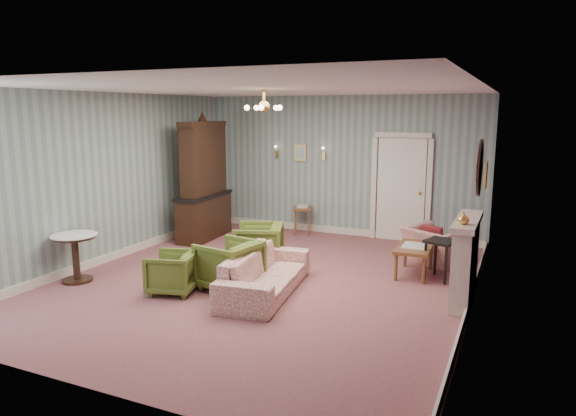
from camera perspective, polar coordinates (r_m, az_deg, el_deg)
The scene contains 27 objects.
floor at distance 8.10m, azimuth -2.48°, elevation -8.04°, with size 7.00×7.00×0.00m, color #935559.
ceiling at distance 7.69m, azimuth -2.65°, elevation 12.91°, with size 7.00×7.00×0.00m, color white.
wall_back at distance 10.98m, azimuth 5.73°, elevation 4.59°, with size 6.00×6.00×0.00m, color gray.
wall_front at distance 4.96m, azimuth -21.16°, elevation -3.40°, with size 6.00×6.00×0.00m, color gray.
wall_left at distance 9.49m, azimuth -18.97°, elevation 3.13°, with size 7.00×7.00×0.00m, color gray.
wall_right at distance 6.96m, azimuth 20.07°, elevation 0.54°, with size 7.00×7.00×0.00m, color gray.
wall_right_floral at distance 6.96m, azimuth 19.94°, elevation 0.55°, with size 7.00×7.00×0.00m, color #BB5D7D.
door at distance 10.64m, azimuth 12.27°, elevation 2.21°, with size 1.12×0.12×2.16m, color white, non-canonical shape.
olive_chair_a at distance 7.72m, azimuth -12.55°, elevation -6.69°, with size 0.64×0.60×0.66m, color #586A25.
olive_chair_b at distance 7.72m, azimuth -6.45°, elevation -5.94°, with size 0.78×0.73×0.80m, color #586A25.
olive_chair_c at distance 8.80m, azimuth -3.25°, elevation -3.83°, with size 0.77×0.72×0.80m, color #586A25.
sofa_chintz at distance 7.51m, azimuth -2.52°, elevation -6.31°, with size 2.07×0.60×0.81m, color #A5424D.
wingback_chair at distance 9.32m, azimuth 15.88°, elevation -3.30°, with size 0.95×0.62×0.83m, color #A5424D.
dresser at distance 10.67m, azimuth -9.27°, elevation 3.32°, with size 0.52×1.51×2.52m, color black, non-canonical shape.
fireplace at distance 7.55m, azimuth 18.83°, elevation -5.41°, with size 0.30×1.40×1.16m, color beige, non-canonical shape.
mantel_vase at distance 7.01m, azimuth 18.65°, elevation -1.10°, with size 0.15×0.15×0.15m, color gold.
oval_mirror at distance 7.31m, azimuth 20.20°, elevation 4.15°, with size 0.04×0.76×0.84m, color white, non-canonical shape.
framed_print at distance 8.67m, azimuth 20.84°, elevation 3.36°, with size 0.04×0.34×0.42m, color gold, non-canonical shape.
coffee_table at distance 8.58m, azimuth 13.63°, elevation -5.58°, with size 0.52×0.94×0.48m, color brown, non-canonical shape.
side_table_black at distance 8.42m, azimuth 16.34°, elevation -5.49°, with size 0.42×0.42×0.64m, color black, non-canonical shape.
pedestal_table at distance 8.63m, azimuth -22.20°, elevation -5.08°, with size 0.68×0.68×0.75m, color black, non-canonical shape.
nesting_table at distance 11.07m, azimuth 1.58°, elevation -1.26°, with size 0.38×0.48×0.63m, color brown, non-canonical shape.
gilt_mirror_back at distance 11.23m, azimuth 1.31°, elevation 6.06°, with size 0.28×0.06×0.36m, color gold, non-canonical shape.
sconce_left at distance 11.44m, azimuth -1.28°, elevation 6.14°, with size 0.16×0.12×0.30m, color gold, non-canonical shape.
sconce_right at distance 11.01m, azimuth 3.92°, elevation 5.94°, with size 0.16×0.12×0.30m, color gold, non-canonical shape.
chandelier at distance 7.68m, azimuth -2.64°, elevation 10.90°, with size 0.56×0.56×0.36m, color gold, non-canonical shape.
burgundy_cushion at distance 9.17m, azimuth 15.45°, elevation -3.08°, with size 0.38×0.10×0.38m, color maroon.
Camera 1 is at (3.47, -6.85, 2.59)m, focal length 32.49 mm.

